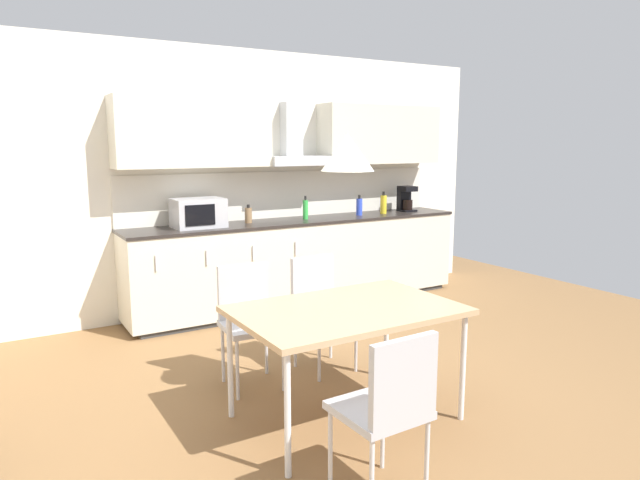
# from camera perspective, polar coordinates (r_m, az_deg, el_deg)

# --- Properties ---
(ground_plane) EXTENTS (8.67, 7.66, 0.02)m
(ground_plane) POSITION_cam_1_polar(r_m,az_deg,el_deg) (4.02, 2.06, -16.18)
(ground_plane) COLOR brown
(wall_back) EXTENTS (6.94, 0.10, 2.70)m
(wall_back) POSITION_cam_1_polar(r_m,az_deg,el_deg) (5.99, -11.60, 5.71)
(wall_back) COLOR silver
(wall_back) RESTS_ON ground_plane
(kitchen_counter) EXTENTS (3.78, 0.61, 0.94)m
(kitchen_counter) POSITION_cam_1_polar(r_m,az_deg,el_deg) (6.18, -1.84, -2.21)
(kitchen_counter) COLOR #333333
(kitchen_counter) RESTS_ON ground_plane
(backsplash_tile) EXTENTS (3.76, 0.02, 0.50)m
(backsplash_tile) POSITION_cam_1_polar(r_m,az_deg,el_deg) (6.32, -3.12, 4.62)
(backsplash_tile) COLOR silver
(backsplash_tile) RESTS_ON kitchen_counter
(upper_wall_cabinets) EXTENTS (3.76, 0.40, 0.66)m
(upper_wall_cabinets) POSITION_cam_1_polar(r_m,az_deg,el_deg) (6.16, -2.48, 10.48)
(upper_wall_cabinets) COLOR beige
(microwave) EXTENTS (0.48, 0.35, 0.28)m
(microwave) POSITION_cam_1_polar(r_m,az_deg,el_deg) (5.63, -12.07, 2.66)
(microwave) COLOR #ADADB2
(microwave) RESTS_ON kitchen_counter
(coffee_maker) EXTENTS (0.18, 0.19, 0.30)m
(coffee_maker) POSITION_cam_1_polar(r_m,az_deg,el_deg) (6.92, 8.57, 4.11)
(coffee_maker) COLOR black
(coffee_maker) RESTS_ON kitchen_counter
(bottle_blue) EXTENTS (0.07, 0.07, 0.23)m
(bottle_blue) POSITION_cam_1_polar(r_m,az_deg,el_deg) (6.47, 3.95, 3.36)
(bottle_blue) COLOR blue
(bottle_blue) RESTS_ON kitchen_counter
(bottle_yellow) EXTENTS (0.07, 0.07, 0.26)m
(bottle_yellow) POSITION_cam_1_polar(r_m,az_deg,el_deg) (6.65, 6.37, 3.59)
(bottle_yellow) COLOR yellow
(bottle_yellow) RESTS_ON kitchen_counter
(bottle_brown) EXTENTS (0.07, 0.07, 0.19)m
(bottle_brown) POSITION_cam_1_polar(r_m,az_deg,el_deg) (5.87, -7.18, 2.49)
(bottle_brown) COLOR brown
(bottle_brown) RESTS_ON kitchen_counter
(bottle_green) EXTENTS (0.06, 0.06, 0.25)m
(bottle_green) POSITION_cam_1_polar(r_m,az_deg,el_deg) (6.10, -1.47, 3.09)
(bottle_green) COLOR green
(bottle_green) RESTS_ON kitchen_counter
(dining_table) EXTENTS (1.37, 0.91, 0.73)m
(dining_table) POSITION_cam_1_polar(r_m,az_deg,el_deg) (3.58, 2.65, -7.46)
(dining_table) COLOR tan
(dining_table) RESTS_ON ground_plane
(chair_far_left) EXTENTS (0.43, 0.43, 0.87)m
(chair_far_left) POSITION_cam_1_polar(r_m,az_deg,el_deg) (4.19, -7.21, -7.19)
(chair_far_left) COLOR #B2B2B7
(chair_far_left) RESTS_ON ground_plane
(chair_near_left) EXTENTS (0.41, 0.41, 0.87)m
(chair_near_left) POSITION_cam_1_polar(r_m,az_deg,el_deg) (2.84, 6.96, -15.63)
(chair_near_left) COLOR #B2B2B7
(chair_near_left) RESTS_ON ground_plane
(chair_far_right) EXTENTS (0.42, 0.42, 0.87)m
(chair_far_right) POSITION_cam_1_polar(r_m,az_deg,el_deg) (4.46, -0.05, -6.09)
(chair_far_right) COLOR #B2B2B7
(chair_far_right) RESTS_ON ground_plane
(pendant_lamp) EXTENTS (0.32, 0.32, 0.22)m
(pendant_lamp) POSITION_cam_1_polar(r_m,az_deg,el_deg) (3.42, 2.78, 8.74)
(pendant_lamp) COLOR silver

